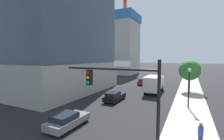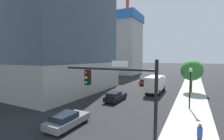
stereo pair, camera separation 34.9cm
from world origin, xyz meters
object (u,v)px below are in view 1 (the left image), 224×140
object	(u,v)px
car_gray	(67,120)
pedestrian_blue_shirt	(201,135)
construction_building	(118,41)
car_red	(143,82)
traffic_light_pole	(123,89)
box_truck	(154,83)
street_tree	(190,70)
street_lamp	(189,81)
car_black	(114,96)

from	to	relation	value
car_gray	pedestrian_blue_shirt	distance (m)	10.64
construction_building	car_red	xyz separation A→B (m)	(16.20, -22.04, -12.23)
construction_building	traffic_light_pole	world-z (taller)	construction_building
car_red	box_truck	size ratio (longest dim) A/B	0.60
street_tree	car_gray	size ratio (longest dim) A/B	1.36
box_truck	pedestrian_blue_shirt	distance (m)	18.23
traffic_light_pole	car_gray	xyz separation A→B (m)	(-6.06, 1.62, -3.62)
construction_building	street_lamp	distance (m)	46.56
street_lamp	construction_building	bearing A→B (deg)	124.65
construction_building	traffic_light_pole	distance (m)	55.14
street_tree	pedestrian_blue_shirt	size ratio (longest dim) A/B	3.30
traffic_light_pole	street_lamp	bearing A→B (deg)	73.34
box_truck	pedestrian_blue_shirt	world-z (taller)	box_truck
street_lamp	box_truck	distance (m)	9.73
car_black	construction_building	bearing A→B (deg)	113.01
traffic_light_pole	street_tree	world-z (taller)	traffic_light_pole
traffic_light_pole	car_black	distance (m)	13.54
street_tree	car_gray	bearing A→B (deg)	-114.21
construction_building	box_truck	xyz separation A→B (m)	(20.20, -29.79, -11.19)
traffic_light_pole	pedestrian_blue_shirt	xyz separation A→B (m)	(4.50, 2.92, -3.28)
construction_building	street_tree	world-z (taller)	construction_building
car_black	box_truck	bearing A→B (deg)	64.47
street_lamp	car_black	size ratio (longest dim) A/B	1.12
traffic_light_pole	car_red	world-z (taller)	traffic_light_pole
traffic_light_pole	car_black	xyz separation A→B (m)	(-6.06, 11.55, -3.63)
construction_building	car_black	xyz separation A→B (m)	(16.20, -38.16, -12.25)
construction_building	traffic_light_pole	xyz separation A→B (m)	(22.26, -49.71, -8.62)
construction_building	car_black	size ratio (longest dim) A/B	7.56
car_gray	pedestrian_blue_shirt	xyz separation A→B (m)	(10.56, 1.30, 0.35)
street_lamp	pedestrian_blue_shirt	world-z (taller)	street_lamp
street_tree	car_red	xyz separation A→B (m)	(-9.70, 4.49, -3.34)
construction_building	box_truck	size ratio (longest dim) A/B	4.42
pedestrian_blue_shirt	car_red	bearing A→B (deg)	113.10
traffic_light_pole	car_black	bearing A→B (deg)	117.67
car_black	car_gray	size ratio (longest dim) A/B	1.03
construction_building	car_black	world-z (taller)	construction_building
construction_building	pedestrian_blue_shirt	distance (m)	55.19
car_black	car_red	size ratio (longest dim) A/B	0.97
car_black	traffic_light_pole	bearing A→B (deg)	-62.33
car_black	car_gray	world-z (taller)	car_black
traffic_light_pole	pedestrian_blue_shirt	world-z (taller)	traffic_light_pole
car_black	car_red	world-z (taller)	car_red
car_black	car_gray	xyz separation A→B (m)	(0.00, -9.93, 0.01)
car_black	pedestrian_blue_shirt	bearing A→B (deg)	-39.25
street_tree	car_black	size ratio (longest dim) A/B	1.32
pedestrian_blue_shirt	street_tree	bearing A→B (deg)	92.43
construction_building	street_lamp	xyz separation A→B (m)	(25.91, -37.49, -9.51)
construction_building	car_gray	size ratio (longest dim) A/B	7.77
street_lamp	car_gray	world-z (taller)	street_lamp
street_tree	car_red	world-z (taller)	street_tree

